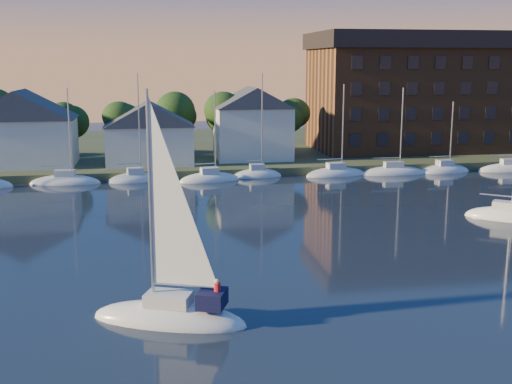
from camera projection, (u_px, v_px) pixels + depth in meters
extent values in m
plane|color=black|center=(294.00, 363.00, 30.36)|extent=(260.00, 260.00, 0.00)
cube|color=#364227|center=(187.00, 152.00, 102.78)|extent=(160.00, 50.00, 2.00)
cube|color=brown|center=(199.00, 176.00, 80.57)|extent=(120.00, 3.00, 1.00)
cube|color=silver|center=(23.00, 142.00, 81.86)|extent=(13.00, 9.00, 6.00)
cube|color=silver|center=(150.00, 144.00, 83.69)|extent=(11.00, 8.00, 5.00)
cube|color=silver|center=(253.00, 133.00, 87.80)|extent=(10.00, 8.00, 7.00)
cube|color=brown|center=(415.00, 100.00, 97.20)|extent=(30.00, 16.00, 15.00)
cube|color=black|center=(418.00, 41.00, 95.48)|extent=(31.00, 17.00, 2.40)
cylinder|color=#3B2B1B|center=(60.00, 146.00, 87.61)|extent=(0.50, 0.50, 3.50)
sphere|color=#193312|center=(58.00, 114.00, 86.73)|extent=(5.40, 5.40, 5.40)
cylinder|color=#3B2B1B|center=(120.00, 145.00, 88.96)|extent=(0.50, 0.50, 3.50)
sphere|color=#193312|center=(119.00, 113.00, 88.08)|extent=(5.40, 5.40, 5.40)
cylinder|color=#3B2B1B|center=(178.00, 144.00, 90.31)|extent=(0.50, 0.50, 3.50)
sphere|color=#193312|center=(177.00, 112.00, 89.43)|extent=(5.40, 5.40, 5.40)
cylinder|color=#3B2B1B|center=(234.00, 143.00, 91.67)|extent=(0.50, 0.50, 3.50)
sphere|color=#193312|center=(234.00, 111.00, 90.79)|extent=(5.40, 5.40, 5.40)
cylinder|color=#3B2B1B|center=(289.00, 142.00, 93.02)|extent=(0.50, 0.50, 3.50)
sphere|color=#193312|center=(289.00, 111.00, 92.14)|extent=(5.40, 5.40, 5.40)
cylinder|color=#3B2B1B|center=(342.00, 140.00, 94.37)|extent=(0.50, 0.50, 3.50)
sphere|color=#193312|center=(342.00, 110.00, 93.49)|extent=(5.40, 5.40, 5.40)
cylinder|color=#3B2B1B|center=(393.00, 139.00, 95.73)|extent=(0.50, 0.50, 3.50)
sphere|color=#193312|center=(394.00, 109.00, 94.85)|extent=(5.40, 5.40, 5.40)
cylinder|color=#3B2B1B|center=(443.00, 138.00, 97.08)|extent=(0.50, 0.50, 3.50)
sphere|color=#193312|center=(445.00, 109.00, 96.20)|extent=(5.40, 5.40, 5.40)
cylinder|color=#3B2B1B|center=(492.00, 137.00, 98.43)|extent=(0.50, 0.50, 3.50)
sphere|color=#193312|center=(494.00, 108.00, 97.55)|extent=(5.40, 5.40, 5.40)
ellipsoid|color=silver|center=(65.00, 184.00, 74.97)|extent=(7.50, 2.40, 2.20)
cube|color=silver|center=(64.00, 173.00, 74.71)|extent=(2.10, 1.32, 0.70)
cylinder|color=#A5A8AD|center=(69.00, 134.00, 73.92)|extent=(0.16, 0.16, 10.00)
cylinder|color=#A5A8AD|center=(56.00, 166.00, 74.41)|extent=(3.15, 0.12, 0.12)
ellipsoid|color=silver|center=(134.00, 182.00, 76.32)|extent=(7.50, 2.40, 2.20)
cube|color=silver|center=(134.00, 171.00, 76.07)|extent=(2.10, 1.32, 0.70)
cylinder|color=#A5A8AD|center=(139.00, 132.00, 75.27)|extent=(0.16, 0.16, 10.00)
cylinder|color=#A5A8AD|center=(127.00, 165.00, 75.76)|extent=(3.15, 0.12, 0.12)
ellipsoid|color=silver|center=(201.00, 180.00, 77.68)|extent=(7.50, 2.40, 2.20)
cube|color=silver|center=(201.00, 170.00, 77.42)|extent=(2.10, 1.32, 0.70)
cylinder|color=#A5A8AD|center=(207.00, 131.00, 76.63)|extent=(0.16, 0.16, 10.00)
cylinder|color=#A5A8AD|center=(194.00, 163.00, 77.11)|extent=(3.15, 0.12, 0.12)
ellipsoid|color=silver|center=(266.00, 178.00, 79.03)|extent=(7.50, 2.40, 2.20)
cube|color=silver|center=(266.00, 168.00, 78.77)|extent=(2.10, 1.32, 0.70)
cylinder|color=#A5A8AD|center=(272.00, 130.00, 77.98)|extent=(0.16, 0.16, 10.00)
cylinder|color=#A5A8AD|center=(260.00, 161.00, 78.47)|extent=(3.15, 0.12, 0.12)
ellipsoid|color=silver|center=(329.00, 176.00, 80.38)|extent=(7.50, 2.40, 2.20)
cube|color=silver|center=(329.00, 166.00, 80.13)|extent=(2.10, 1.32, 0.70)
cylinder|color=#A5A8AD|center=(336.00, 129.00, 79.33)|extent=(0.16, 0.16, 10.00)
cylinder|color=#A5A8AD|center=(323.00, 159.00, 79.82)|extent=(3.15, 0.12, 0.12)
ellipsoid|color=silver|center=(389.00, 174.00, 81.74)|extent=(7.50, 2.40, 2.20)
cube|color=silver|center=(390.00, 164.00, 81.48)|extent=(2.10, 1.32, 0.70)
cylinder|color=#A5A8AD|center=(397.00, 128.00, 80.69)|extent=(0.16, 0.16, 10.00)
cylinder|color=#A5A8AD|center=(384.00, 158.00, 81.17)|extent=(3.15, 0.12, 0.12)
ellipsoid|color=silver|center=(448.00, 173.00, 83.09)|extent=(7.50, 2.40, 2.20)
cube|color=silver|center=(448.00, 163.00, 82.83)|extent=(2.10, 1.32, 0.70)
cylinder|color=#A5A8AD|center=(456.00, 127.00, 82.04)|extent=(0.16, 0.16, 10.00)
cylinder|color=#A5A8AD|center=(443.00, 156.00, 82.52)|extent=(3.15, 0.12, 0.12)
ellipsoid|color=silver|center=(504.00, 171.00, 84.44)|extent=(7.50, 2.40, 2.20)
cube|color=silver|center=(505.00, 161.00, 84.19)|extent=(2.10, 1.32, 0.70)
cylinder|color=#A5A8AD|center=(500.00, 155.00, 83.88)|extent=(3.15, 0.12, 0.12)
ellipsoid|color=silver|center=(169.00, 321.00, 35.22)|extent=(9.21, 5.85, 2.20)
cube|color=silver|center=(169.00, 299.00, 34.97)|extent=(2.86, 2.35, 0.70)
cylinder|color=#A5A8AD|center=(150.00, 200.00, 34.05)|extent=(0.16, 0.16, 11.71)
cylinder|color=#A5A8AD|center=(185.00, 285.00, 34.61)|extent=(3.47, 1.47, 0.12)
cube|color=black|center=(212.00, 299.00, 34.44)|extent=(1.93, 2.09, 0.90)
ellipsoid|color=silver|center=(503.00, 219.00, 58.27)|extent=(6.73, 6.04, 2.20)
cube|color=silver|center=(504.00, 205.00, 58.01)|extent=(2.27, 2.17, 0.70)
cylinder|color=#A5A8AD|center=(496.00, 195.00, 58.20)|extent=(2.30, 1.88, 0.12)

